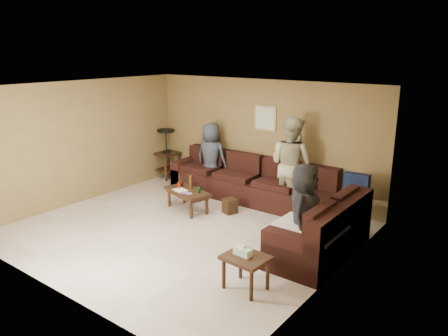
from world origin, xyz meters
name	(u,v)px	position (x,y,z in m)	size (l,w,h in m)	color
room	(181,138)	(0.00, 0.00, 1.66)	(5.60, 5.50, 2.50)	#BFB2A2
sectional_sofa	(269,199)	(0.81, 1.52, 0.33)	(4.65, 2.90, 0.97)	black
coffee_table	(187,193)	(-0.62, 0.80, 0.36)	(1.09, 0.75, 0.70)	#321D10
end_table_left	(167,153)	(-2.54, 2.20, 0.63)	(0.59, 0.59, 1.21)	#321D10
side_table_right	(245,261)	(1.96, -0.94, 0.41)	(0.61, 0.51, 0.62)	#321D10
waste_bin	(230,206)	(0.15, 1.18, 0.14)	(0.24, 0.24, 0.28)	#321D10
wall_art	(265,118)	(0.10, 2.48, 1.70)	(0.52, 0.04, 0.52)	tan
person_left	(211,157)	(-1.04, 2.08, 0.77)	(0.75, 0.49, 1.54)	#303843
person_middle	(291,164)	(0.99, 2.03, 0.94)	(0.91, 0.71, 1.88)	tan
person_right	(303,213)	(2.16, 0.29, 0.75)	(0.74, 0.48, 1.51)	black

